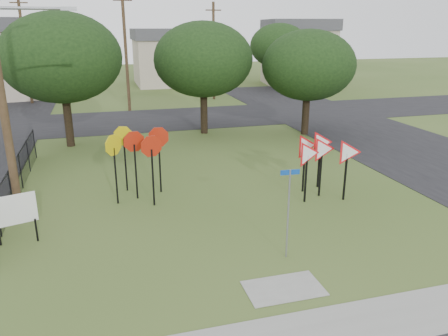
# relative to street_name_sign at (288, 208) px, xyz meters

# --- Properties ---
(ground) EXTENTS (140.00, 140.00, 0.00)m
(ground) POSITION_rel_street_name_sign_xyz_m (-0.72, 0.88, -1.56)
(ground) COLOR #38501E
(sidewalk) EXTENTS (30.00, 1.60, 0.02)m
(sidewalk) POSITION_rel_street_name_sign_xyz_m (-0.72, -3.32, -1.55)
(sidewalk) COLOR gray
(sidewalk) RESTS_ON ground
(street_right) EXTENTS (8.00, 50.00, 0.02)m
(street_right) POSITION_rel_street_name_sign_xyz_m (11.28, 10.88, -1.55)
(street_right) COLOR black
(street_right) RESTS_ON ground
(street_far) EXTENTS (60.00, 8.00, 0.02)m
(street_far) POSITION_rel_street_name_sign_xyz_m (-0.72, 20.88, -1.55)
(street_far) COLOR black
(street_far) RESTS_ON ground
(curb_pad) EXTENTS (2.00, 1.20, 0.02)m
(curb_pad) POSITION_rel_street_name_sign_xyz_m (-0.72, -1.52, -1.55)
(curb_pad) COLOR gray
(curb_pad) RESTS_ON ground
(street_name_sign) EXTENTS (0.56, 0.06, 2.70)m
(street_name_sign) POSITION_rel_street_name_sign_xyz_m (0.00, 0.00, 0.00)
(street_name_sign) COLOR gray
(street_name_sign) RESTS_ON ground
(stop_sign_cluster) EXTENTS (2.49, 2.16, 2.72)m
(stop_sign_cluster) POSITION_rel_street_name_sign_xyz_m (-3.71, 5.88, 0.43)
(stop_sign_cluster) COLOR black
(stop_sign_cluster) RESTS_ON ground
(yield_sign_cluster) EXTENTS (2.63, 1.71, 2.47)m
(yield_sign_cluster) POSITION_rel_street_name_sign_xyz_m (3.19, 4.23, 0.25)
(yield_sign_cluster) COLOR black
(yield_sign_cluster) RESTS_ON ground
(info_board) EXTENTS (1.24, 0.42, 1.61)m
(info_board) POSITION_rel_street_name_sign_xyz_m (-7.69, 3.05, -0.50)
(info_board) COLOR black
(info_board) RESTS_ON ground
(far_pole_a) EXTENTS (1.40, 0.24, 9.00)m
(far_pole_a) POSITION_rel_street_name_sign_xyz_m (-2.72, 24.88, 3.04)
(far_pole_a) COLOR #4B3722
(far_pole_a) RESTS_ON ground
(far_pole_b) EXTENTS (1.40, 0.24, 8.50)m
(far_pole_b) POSITION_rel_street_name_sign_xyz_m (5.28, 28.88, 2.78)
(far_pole_b) COLOR #4B3722
(far_pole_b) RESTS_ON ground
(far_pole_c) EXTENTS (1.40, 0.24, 9.00)m
(far_pole_c) POSITION_rel_street_name_sign_xyz_m (-10.72, 30.88, 3.04)
(far_pole_c) COLOR #4B3722
(far_pole_c) RESTS_ON ground
(fence_run) EXTENTS (0.05, 11.55, 1.50)m
(fence_run) POSITION_rel_street_name_sign_xyz_m (-8.32, 7.13, -0.78)
(fence_run) COLOR black
(fence_run) RESTS_ON ground
(house_mid) EXTENTS (8.40, 8.40, 6.20)m
(house_mid) POSITION_rel_street_name_sign_xyz_m (3.28, 40.88, 1.58)
(house_mid) COLOR #B8A894
(house_mid) RESTS_ON ground
(house_right) EXTENTS (8.30, 8.30, 7.20)m
(house_right) POSITION_rel_street_name_sign_xyz_m (17.28, 36.88, 2.09)
(house_right) COLOR #B8A894
(house_right) RESTS_ON ground
(tree_near_left) EXTENTS (6.40, 6.40, 7.27)m
(tree_near_left) POSITION_rel_street_name_sign_xyz_m (-6.72, 14.88, 3.29)
(tree_near_left) COLOR black
(tree_near_left) RESTS_ON ground
(tree_near_mid) EXTENTS (6.00, 6.00, 6.80)m
(tree_near_mid) POSITION_rel_street_name_sign_xyz_m (1.28, 15.88, 2.98)
(tree_near_mid) COLOR black
(tree_near_mid) RESTS_ON ground
(tree_near_right) EXTENTS (5.60, 5.60, 6.33)m
(tree_near_right) POSITION_rel_street_name_sign_xyz_m (7.28, 13.88, 2.66)
(tree_near_right) COLOR black
(tree_near_right) RESTS_ON ground
(tree_far_right) EXTENTS (6.00, 6.00, 6.80)m
(tree_far_right) POSITION_rel_street_name_sign_xyz_m (13.28, 32.88, 2.98)
(tree_far_right) COLOR black
(tree_far_right) RESTS_ON ground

